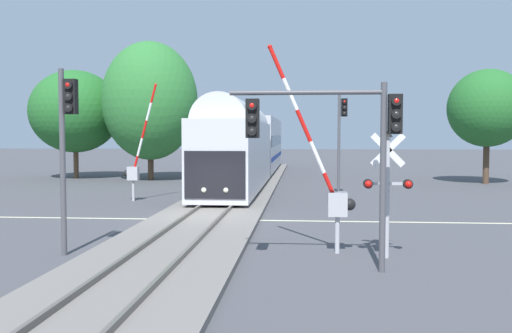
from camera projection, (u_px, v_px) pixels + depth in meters
name	position (u px, v px, depth m)	size (l,w,h in m)	color
ground_plane	(207.00, 220.00, 23.19)	(220.00, 220.00, 0.00)	#47474C
road_centre_stripe	(207.00, 220.00, 23.19)	(44.00, 0.20, 0.01)	beige
railway_track	(207.00, 217.00, 23.18)	(4.40, 80.00, 0.32)	slate
commuter_train	(251.00, 144.00, 42.83)	(3.04, 38.31, 5.16)	silver
crossing_gate_near	(331.00, 186.00, 16.58)	(2.60, 0.40, 6.12)	#B7B7BC
crossing_signal_mast	(388.00, 180.00, 15.89)	(1.36, 0.44, 3.64)	#B2B2B7
crossing_gate_far	(135.00, 164.00, 29.58)	(1.85, 0.40, 6.13)	#B7B7BC
traffic_signal_near_right	(338.00, 131.00, 14.27)	(4.34, 0.38, 4.81)	#4C4C51
traffic_signal_median	(66.00, 131.00, 16.16)	(0.53, 0.38, 5.37)	#4C4C51
traffic_signal_far_side	(341.00, 128.00, 31.57)	(0.53, 0.38, 5.79)	#4C4C51
maple_right_background	(487.00, 108.00, 39.70)	(5.46, 5.46, 8.06)	#4C3828
oak_behind_train	(150.00, 101.00, 42.82)	(7.19, 7.19, 10.49)	#4C3828
pine_left_background	(75.00, 111.00, 44.66)	(7.08, 7.08, 8.54)	brown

